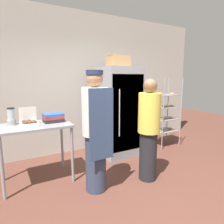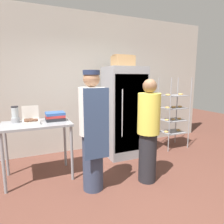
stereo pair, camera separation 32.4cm
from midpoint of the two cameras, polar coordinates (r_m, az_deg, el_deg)
name	(u,v)px [view 1 (the left image)]	position (r m, az deg, el deg)	size (l,w,h in m)	color
ground_plane	(140,196)	(3.05, 4.62, -22.84)	(14.00, 14.00, 0.00)	brown
back_wall	(80,83)	(4.57, -11.09, 8.10)	(6.40, 0.12, 3.04)	#B7B2A8
refrigerator	(120,112)	(4.18, 0.01, 0.00)	(0.78, 0.68, 1.86)	gray
baking_rack	(165,112)	(4.92, 13.24, -0.14)	(0.60, 0.46, 1.64)	#93969B
prep_counter	(35,132)	(3.36, -23.74, -5.33)	(1.05, 0.66, 0.93)	gray
donut_box	(29,123)	(3.28, -25.27, -2.77)	(0.25, 0.23, 0.27)	silver
blender_pitcher	(11,117)	(3.46, -29.29, -1.33)	(0.13, 0.13, 0.26)	#99999E
binder_stack	(53,118)	(3.42, -19.06, -1.53)	(0.31, 0.26, 0.14)	#232328
cardboard_storage_box	(118,61)	(4.16, -0.56, 14.33)	(0.40, 0.36, 0.23)	#A87F51
person_baker	(96,130)	(2.84, -8.01, -5.28)	(0.37, 0.39, 1.74)	#333D56
person_customer	(149,130)	(3.18, 7.61, -5.09)	(0.34, 0.34, 1.62)	#232328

